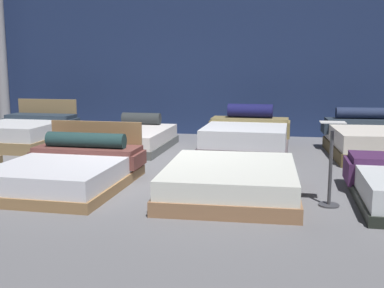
# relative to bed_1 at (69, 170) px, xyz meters

# --- Properties ---
(ground_plane) EXTENTS (18.00, 18.00, 0.02)m
(ground_plane) POSITION_rel_bed_1_xyz_m (1.10, 1.19, -0.23)
(ground_plane) COLOR slate
(showroom_back_wall) EXTENTS (18.00, 0.06, 3.50)m
(showroom_back_wall) POSITION_rel_bed_1_xyz_m (1.10, 5.07, 1.53)
(showroom_back_wall) COLOR navy
(showroom_back_wall) RESTS_ON ground_plane
(bed_1) EXTENTS (1.64, 2.12, 0.78)m
(bed_1) POSITION_rel_bed_1_xyz_m (0.00, 0.00, 0.00)
(bed_1) COLOR #957048
(bed_1) RESTS_ON ground_plane
(bed_2) EXTENTS (1.67, 2.02, 0.39)m
(bed_2) POSITION_rel_bed_1_xyz_m (2.19, -0.11, -0.02)
(bed_2) COLOR #956A49
(bed_2) RESTS_ON ground_plane
(bed_4) EXTENTS (1.57, 2.01, 0.88)m
(bed_4) POSITION_rel_bed_1_xyz_m (-2.26, 2.89, 0.04)
(bed_4) COLOR #8F744C
(bed_4) RESTS_ON ground_plane
(bed_5) EXTENTS (1.55, 2.08, 0.63)m
(bed_5) POSITION_rel_bed_1_xyz_m (-0.07, 2.88, -0.01)
(bed_5) COLOR #515453
(bed_5) RESTS_ON ground_plane
(bed_6) EXTENTS (1.62, 2.04, 0.85)m
(bed_6) POSITION_rel_bed_1_xyz_m (2.19, 2.94, 0.06)
(bed_6) COLOR #594C52
(bed_6) RESTS_ON ground_plane
(bed_7) EXTENTS (1.67, 2.11, 0.81)m
(bed_7) POSITION_rel_bed_1_xyz_m (4.46, 2.93, 0.06)
(bed_7) COLOR brown
(bed_7) RESTS_ON ground_plane
(price_sign) EXTENTS (0.28, 0.24, 0.99)m
(price_sign) POSITION_rel_bed_1_xyz_m (3.36, -0.32, 0.16)
(price_sign) COLOR #3F3F44
(price_sign) RESTS_ON ground_plane
(support_pillar) EXTENTS (0.26, 0.26, 3.50)m
(support_pillar) POSITION_rel_bed_1_xyz_m (-3.77, 4.59, 1.53)
(support_pillar) COLOR #99999E
(support_pillar) RESTS_ON ground_plane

